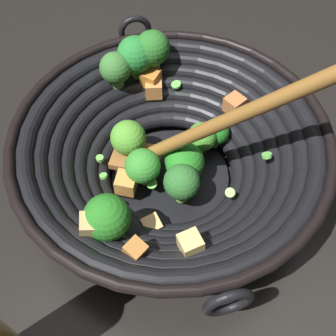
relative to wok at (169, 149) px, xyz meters
The scene contains 2 objects.
ground_plane 0.07m from the wok, 41.24° to the right, with size 4.00×4.00×0.00m, color black.
wok is the anchor object (origin of this frame).
Camera 1 is at (0.08, -0.33, 0.51)m, focal length 43.39 mm.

